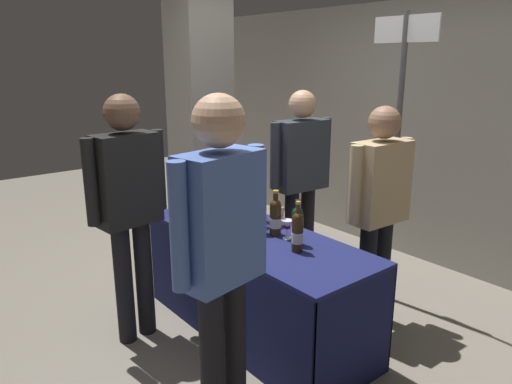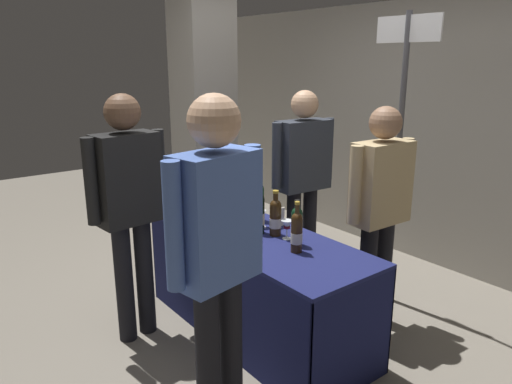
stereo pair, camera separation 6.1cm
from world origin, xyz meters
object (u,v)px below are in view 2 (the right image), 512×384
Objects in this scene: display_bottle_0 at (218,217)px; wine_glass_near_taster at (287,225)px; wine_glass_near_vendor at (261,215)px; featured_wine_bottle at (259,202)px; concrete_pillar at (204,108)px; flower_vase at (199,196)px; wine_glass_mid at (217,196)px; taster_foreground_right at (129,198)px; booth_signpost at (400,132)px; vendor_presenter at (303,169)px; tasting_table at (256,265)px.

wine_glass_near_taster is at bearing 45.19° from display_bottle_0.
featured_wine_bottle is at bearing 147.55° from wine_glass_near_vendor.
concrete_pillar is 1.27m from flower_vase.
wine_glass_mid is (0.92, -0.47, -0.60)m from concrete_pillar.
wine_glass_near_taster is (0.29, -0.01, 0.01)m from wine_glass_near_vendor.
wine_glass_near_taster is 0.89m from flower_vase.
wine_glass_near_vendor is 0.29m from wine_glass_near_taster.
taster_foreground_right is at bearing -74.69° from wine_glass_mid.
booth_signpost reaches higher than display_bottle_0.
taster_foreground_right reaches higher than featured_wine_bottle.
taster_foreground_right is (-0.66, -0.80, 0.18)m from wine_glass_near_taster.
flower_vase is 1.60m from booth_signpost.
featured_wine_bottle is at bearing 23.07° from vendor_presenter.
featured_wine_bottle is at bearing -118.56° from booth_signpost.
featured_wine_bottle reaches higher than wine_glass_near_vendor.
concrete_pillar is 7.07× the size of flower_vase.
flower_vase reaches higher than wine_glass_mid.
vendor_presenter is at bearing -6.80° from taster_foreground_right.
wine_glass_near_taster is 0.08× the size of vendor_presenter.
booth_signpost is at bearing 69.20° from wine_glass_near_vendor.
vendor_presenter is (0.25, 0.87, 0.14)m from flower_vase.
tasting_table is 0.98m from taster_foreground_right.
concrete_pillar is at bearing 150.74° from display_bottle_0.
vendor_presenter is at bearing 130.62° from wine_glass_near_taster.
tasting_table is 0.35m from wine_glass_near_vendor.
booth_signpost is (0.98, 0.99, 0.54)m from wine_glass_mid.
concrete_pillar is 1.71m from wine_glass_near_vendor.
booth_signpost is at bearing 45.03° from wine_glass_mid.
wine_glass_mid is (-0.60, 0.02, 0.00)m from wine_glass_near_vendor.
featured_wine_bottle is at bearing 101.59° from display_bottle_0.
booth_signpost is at bearing 115.95° from vendor_presenter.
booth_signpost reaches higher than wine_glass_mid.
booth_signpost reaches higher than tasting_table.
taster_foreground_right is (-0.25, -0.89, 0.13)m from featured_wine_bottle.
flower_vase reaches higher than tasting_table.
vendor_presenter reaches higher than wine_glass_mid.
tasting_table is at bearing 31.77° from vendor_presenter.
concrete_pillar reaches higher than flower_vase.
tasting_table is at bearing -51.63° from wine_glass_near_vendor.
concrete_pillar is at bearing 145.28° from flower_vase.
display_bottle_0 is 0.18× the size of vendor_presenter.
tasting_table is at bearing -42.33° from featured_wine_bottle.
featured_wine_bottle is 2.63× the size of wine_glass_mid.
concrete_pillar reaches higher than featured_wine_bottle.
wine_glass_mid is (-0.48, -0.06, -0.05)m from featured_wine_bottle.
wine_glass_near_taster is at bearing 9.24° from flower_vase.
featured_wine_bottle is 1.17m from booth_signpost.
featured_wine_bottle is 0.16m from wine_glass_near_vendor.
tasting_table is 0.39m from wine_glass_near_taster.
concrete_pillar is 1.69× the size of taster_foreground_right.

